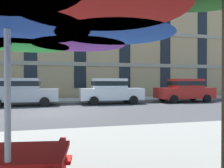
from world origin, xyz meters
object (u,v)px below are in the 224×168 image
at_px(sedan_white, 110,90).
at_px(sedan_red, 185,90).
at_px(sedan_silver, 22,91).
at_px(patio_umbrella, 7,5).

xyz_separation_m(sedan_white, sedan_red, (5.90, 0.00, 0.00)).
relative_size(sedan_white, sedan_red, 1.00).
relative_size(sedan_silver, patio_umbrella, 1.30).
height_order(sedan_silver, sedan_white, same).
bearing_deg(sedan_red, sedan_silver, 180.00).
bearing_deg(sedan_red, patio_umbrella, -128.04).
bearing_deg(patio_umbrella, sedan_silver, 98.01).
relative_size(sedan_red, patio_umbrella, 1.30).
xyz_separation_m(sedan_white, patio_umbrella, (-4.03, -12.70, 1.31)).
distance_m(sedan_white, sedan_red, 5.90).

